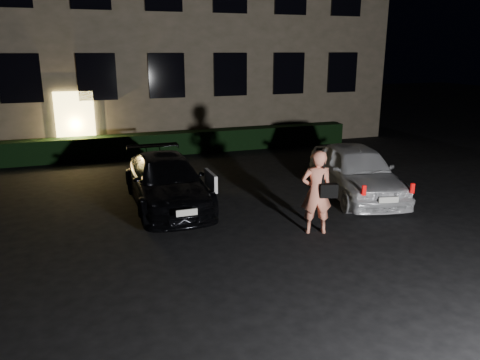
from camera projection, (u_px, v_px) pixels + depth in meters
name	position (u px, v px, depth m)	size (l,w,h in m)	color
ground	(282.00, 265.00, 8.98)	(80.00, 80.00, 0.00)	black
building	(147.00, 3.00, 20.96)	(20.00, 8.11, 12.00)	brown
hedge	(172.00, 143.00, 18.40)	(15.00, 0.70, 0.85)	black
sedan	(167.00, 182.00, 12.25)	(1.93, 4.57, 1.30)	black
hatch	(356.00, 171.00, 13.03)	(2.54, 4.53, 1.45)	silver
man	(317.00, 192.00, 10.32)	(0.80, 0.64, 1.90)	#EF896B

